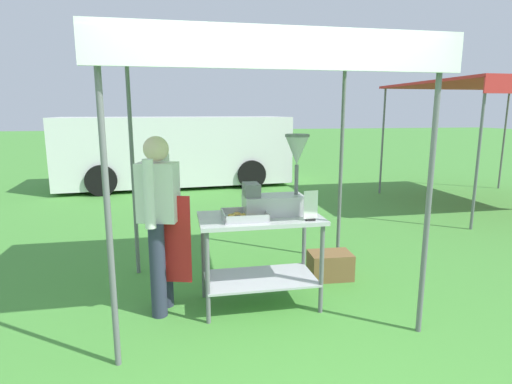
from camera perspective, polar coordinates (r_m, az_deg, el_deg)
name	(u,v)px	position (r m, az deg, el deg)	size (l,w,h in m)	color
ground_plane	(212,202)	(8.48, -6.20, -1.33)	(70.00, 70.00, 0.00)	#478E38
stall_canopy	(258,59)	(3.78, 0.31, 17.97)	(2.62, 1.98, 2.37)	slate
donut_cart	(260,241)	(3.84, 0.58, -6.84)	(1.13, 0.63, 0.87)	#B7B7BC
donut_tray	(245,217)	(3.68, -1.58, -3.45)	(0.39, 0.34, 0.07)	#B7B7BC
donut_fryer	(279,187)	(3.82, 3.16, 0.64)	(0.61, 0.28, 0.74)	#B7B7BC
menu_sign	(311,208)	(3.64, 7.61, -2.17)	(0.13, 0.05, 0.27)	black
vendor	(160,216)	(3.74, -13.24, -3.27)	(0.47, 0.53, 1.61)	#2D3347
supply_crate	(330,265)	(4.68, 10.25, -9.99)	(0.47, 0.34, 0.29)	brown
van_white	(176,150)	(10.44, -11.01, 5.75)	(5.60, 2.38, 1.69)	white
neighbour_tent	(503,86)	(9.18, 31.10, 12.52)	(3.31, 3.18, 2.36)	slate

